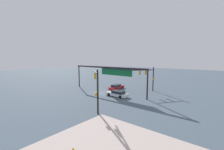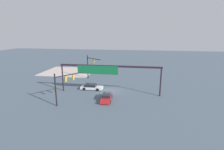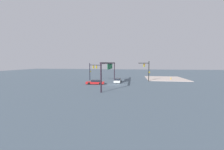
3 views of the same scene
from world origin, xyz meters
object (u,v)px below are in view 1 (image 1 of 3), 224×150
object	(u,v)px
sedan_car_approaching	(116,87)
sedan_car_waiting_far	(117,94)
traffic_signal_near_corner	(97,84)
traffic_signal_opposite_side	(148,75)

from	to	relation	value
sedan_car_approaching	sedan_car_waiting_far	distance (m)	7.18
sedan_car_waiting_far	traffic_signal_near_corner	bearing A→B (deg)	107.96
traffic_signal_near_corner	sedan_car_approaching	xyz separation A→B (m)	(-7.26, 14.27, -3.51)
traffic_signal_opposite_side	sedan_car_approaching	distance (m)	8.42
traffic_signal_opposite_side	sedan_car_approaching	bearing A→B (deg)	-31.11
traffic_signal_opposite_side	sedan_car_approaching	size ratio (longest dim) A/B	1.14
traffic_signal_opposite_side	sedan_car_waiting_far	distance (m)	9.53
sedan_car_approaching	sedan_car_waiting_far	world-z (taller)	same
sedan_car_approaching	sedan_car_waiting_far	xyz separation A→B (m)	(4.51, -5.59, 0.00)
sedan_car_approaching	sedan_car_waiting_far	bearing A→B (deg)	-145.21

